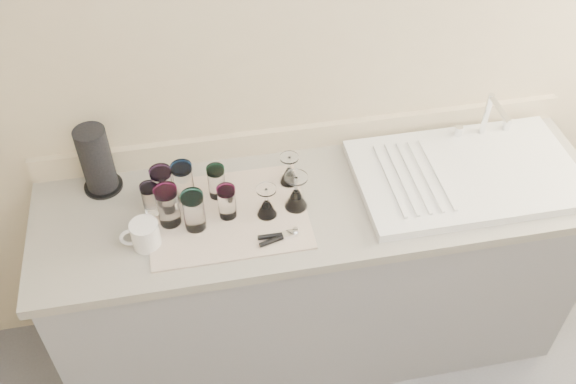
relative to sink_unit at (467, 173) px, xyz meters
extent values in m
cube|color=#BFAD88|center=(-0.55, 0.30, 0.33)|extent=(3.50, 0.04, 2.50)
cube|color=slate|center=(-0.55, 0.00, -0.49)|extent=(2.00, 0.60, 0.86)
cube|color=gray|center=(-0.55, 0.00, -0.04)|extent=(2.06, 0.62, 0.04)
cube|color=white|center=(0.00, 0.00, 0.00)|extent=(0.82, 0.50, 0.03)
cylinder|color=silver|center=(0.14, 0.20, 0.11)|extent=(0.02, 0.02, 0.18)
cylinder|color=silver|center=(0.14, 0.12, 0.19)|extent=(0.02, 0.16, 0.02)
cylinder|color=silver|center=(0.04, 0.20, 0.04)|extent=(0.03, 0.03, 0.04)
cylinder|color=silver|center=(0.24, 0.20, 0.04)|extent=(0.03, 0.03, 0.04)
cube|color=beige|center=(-0.90, -0.03, -0.02)|extent=(0.55, 0.42, 0.01)
cylinder|color=white|center=(-1.11, 0.07, 0.05)|extent=(0.07, 0.07, 0.13)
cylinder|color=purple|center=(-1.11, 0.07, 0.13)|extent=(0.08, 0.08, 0.02)
cylinder|color=white|center=(-1.03, 0.09, 0.05)|extent=(0.07, 0.07, 0.13)
cylinder|color=blue|center=(-1.03, 0.09, 0.13)|extent=(0.07, 0.07, 0.02)
cylinder|color=white|center=(-0.92, 0.07, 0.04)|extent=(0.06, 0.06, 0.11)
cylinder|color=#1A8964|center=(-0.92, 0.07, 0.11)|extent=(0.06, 0.06, 0.02)
cylinder|color=white|center=(-1.09, -0.03, 0.06)|extent=(0.07, 0.07, 0.14)
cylinder|color=#D61995|center=(-1.09, -0.03, 0.14)|extent=(0.08, 0.08, 0.02)
cylinder|color=white|center=(-1.01, -0.06, 0.05)|extent=(0.07, 0.07, 0.13)
cylinder|color=#38B7AA|center=(-1.01, -0.06, 0.13)|extent=(0.08, 0.08, 0.02)
cylinder|color=white|center=(-0.89, -0.03, 0.04)|extent=(0.06, 0.06, 0.11)
cylinder|color=#DE2198|center=(-0.89, -0.03, 0.11)|extent=(0.06, 0.06, 0.02)
cylinder|color=white|center=(-1.15, 0.04, 0.04)|extent=(0.06, 0.06, 0.11)
cylinder|color=#947CC3|center=(-1.15, 0.04, 0.10)|extent=(0.06, 0.06, 0.02)
cone|color=white|center=(-0.65, 0.09, 0.02)|extent=(0.07, 0.07, 0.06)
cylinder|color=white|center=(-0.65, 0.09, 0.08)|extent=(0.01, 0.01, 0.05)
cylinder|color=white|center=(-0.65, 0.09, 0.11)|extent=(0.07, 0.07, 0.01)
cone|color=white|center=(-0.76, -0.06, 0.02)|extent=(0.07, 0.07, 0.07)
cylinder|color=white|center=(-0.76, -0.06, 0.08)|extent=(0.01, 0.01, 0.05)
cylinder|color=white|center=(-0.76, -0.06, 0.11)|extent=(0.07, 0.07, 0.01)
cone|color=white|center=(-0.65, -0.04, 0.03)|extent=(0.08, 0.08, 0.07)
cylinder|color=white|center=(-0.65, -0.04, 0.09)|extent=(0.01, 0.01, 0.06)
cylinder|color=white|center=(-0.65, -0.04, 0.13)|extent=(0.08, 0.08, 0.01)
cube|color=silver|center=(-0.70, -0.17, 0.00)|extent=(0.06, 0.03, 0.02)
cylinder|color=black|center=(-0.76, -0.19, 0.00)|extent=(0.11, 0.04, 0.02)
cylinder|color=black|center=(-0.76, -0.17, 0.00)|extent=(0.11, 0.02, 0.02)
cylinder|color=silver|center=(-1.18, -0.11, 0.03)|extent=(0.10, 0.10, 0.10)
torus|color=silver|center=(-1.23, -0.11, 0.03)|extent=(0.07, 0.02, 0.07)
cylinder|color=black|center=(-1.32, 0.20, -0.01)|extent=(0.14, 0.14, 0.01)
cylinder|color=black|center=(-1.32, 0.20, 0.12)|extent=(0.11, 0.11, 0.25)
camera|label=1|loc=(-0.98, -1.58, 1.62)|focal=40.00mm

